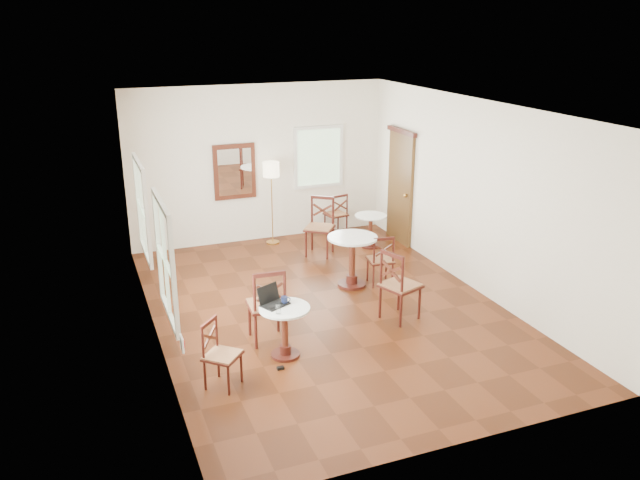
{
  "coord_description": "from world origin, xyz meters",
  "views": [
    {
      "loc": [
        -3.29,
        -8.17,
        4.16
      ],
      "look_at": [
        0.0,
        0.3,
        1.0
      ],
      "focal_mm": 36.14,
      "sensor_mm": 36.0,
      "label": 1
    }
  ],
  "objects_px": {
    "floor_lamp": "(271,175)",
    "navy_mug": "(285,300)",
    "chair_back_a": "(337,214)",
    "water_glass": "(278,309)",
    "cafe_table_mid": "(352,256)",
    "cafe_table_back": "(370,227)",
    "cafe_table_near": "(285,326)",
    "chair_near_a": "(267,305)",
    "chair_near_b": "(221,354)",
    "chair_mid_b": "(399,285)",
    "laptop": "(272,300)",
    "chair_mid_a": "(381,260)",
    "power_adapter": "(280,368)",
    "chair_back_b": "(320,227)",
    "mouse": "(280,304)"
  },
  "relations": [
    {
      "from": "laptop",
      "to": "cafe_table_back",
      "type": "bearing_deg",
      "value": 21.82
    },
    {
      "from": "navy_mug",
      "to": "water_glass",
      "type": "bearing_deg",
      "value": -123.85
    },
    {
      "from": "floor_lamp",
      "to": "navy_mug",
      "type": "height_order",
      "value": "floor_lamp"
    },
    {
      "from": "cafe_table_back",
      "to": "navy_mug",
      "type": "xyz_separation_m",
      "value": [
        -2.79,
        -3.29,
        0.35
      ]
    },
    {
      "from": "chair_back_b",
      "to": "chair_near_a",
      "type": "bearing_deg",
      "value": -86.42
    },
    {
      "from": "chair_back_b",
      "to": "water_glass",
      "type": "bearing_deg",
      "value": -82.04
    },
    {
      "from": "floor_lamp",
      "to": "mouse",
      "type": "bearing_deg",
      "value": -105.87
    },
    {
      "from": "cafe_table_back",
      "to": "water_glass",
      "type": "bearing_deg",
      "value": -129.8
    },
    {
      "from": "cafe_table_near",
      "to": "water_glass",
      "type": "xyz_separation_m",
      "value": [
        -0.13,
        -0.14,
        0.32
      ]
    },
    {
      "from": "power_adapter",
      "to": "cafe_table_near",
      "type": "bearing_deg",
      "value": 61.32
    },
    {
      "from": "chair_near_a",
      "to": "chair_mid_b",
      "type": "bearing_deg",
      "value": -177.62
    },
    {
      "from": "cafe_table_mid",
      "to": "laptop",
      "type": "relative_size",
      "value": 2.01
    },
    {
      "from": "cafe_table_mid",
      "to": "chair_back_a",
      "type": "relative_size",
      "value": 1.0
    },
    {
      "from": "mouse",
      "to": "chair_mid_a",
      "type": "bearing_deg",
      "value": 38.57
    },
    {
      "from": "chair_mid_a",
      "to": "water_glass",
      "type": "xyz_separation_m",
      "value": [
        -2.32,
        -1.84,
        0.32
      ]
    },
    {
      "from": "floor_lamp",
      "to": "chair_near_b",
      "type": "bearing_deg",
      "value": -114.02
    },
    {
      "from": "chair_near_b",
      "to": "navy_mug",
      "type": "relative_size",
      "value": 6.67
    },
    {
      "from": "chair_back_a",
      "to": "navy_mug",
      "type": "xyz_separation_m",
      "value": [
        -2.48,
        -4.23,
        0.32
      ]
    },
    {
      "from": "chair_back_a",
      "to": "water_glass",
      "type": "distance_m",
      "value": 5.21
    },
    {
      "from": "chair_mid_b",
      "to": "navy_mug",
      "type": "distance_m",
      "value": 1.87
    },
    {
      "from": "cafe_table_mid",
      "to": "mouse",
      "type": "distance_m",
      "value": 2.47
    },
    {
      "from": "cafe_table_near",
      "to": "chair_mid_b",
      "type": "xyz_separation_m",
      "value": [
        1.87,
        0.44,
        0.1
      ]
    },
    {
      "from": "chair_mid_a",
      "to": "water_glass",
      "type": "relative_size",
      "value": 7.59
    },
    {
      "from": "cafe_table_mid",
      "to": "chair_back_b",
      "type": "xyz_separation_m",
      "value": [
        0.05,
        1.57,
        0.01
      ]
    },
    {
      "from": "chair_mid_b",
      "to": "navy_mug",
      "type": "xyz_separation_m",
      "value": [
        -1.83,
        -0.34,
        0.21
      ]
    },
    {
      "from": "chair_mid_b",
      "to": "mouse",
      "type": "distance_m",
      "value": 1.94
    },
    {
      "from": "mouse",
      "to": "navy_mug",
      "type": "bearing_deg",
      "value": 12.84
    },
    {
      "from": "cafe_table_mid",
      "to": "cafe_table_back",
      "type": "xyz_separation_m",
      "value": [
        1.09,
        1.6,
        -0.13
      ]
    },
    {
      "from": "cafe_table_back",
      "to": "chair_mid_b",
      "type": "relative_size",
      "value": 0.59
    },
    {
      "from": "chair_near_b",
      "to": "laptop",
      "type": "xyz_separation_m",
      "value": [
        0.81,
        0.54,
        0.34
      ]
    },
    {
      "from": "water_glass",
      "to": "power_adapter",
      "type": "bearing_deg",
      "value": -103.68
    },
    {
      "from": "water_glass",
      "to": "chair_near_b",
      "type": "bearing_deg",
      "value": -162.38
    },
    {
      "from": "cafe_table_near",
      "to": "chair_near_a",
      "type": "relative_size",
      "value": 0.65
    },
    {
      "from": "cafe_table_near",
      "to": "chair_mid_a",
      "type": "bearing_deg",
      "value": 37.61
    },
    {
      "from": "chair_near_b",
      "to": "chair_back_b",
      "type": "relative_size",
      "value": 0.78
    },
    {
      "from": "chair_mid_a",
      "to": "cafe_table_back",
      "type": "bearing_deg",
      "value": -102.12
    },
    {
      "from": "cafe_table_near",
      "to": "cafe_table_back",
      "type": "distance_m",
      "value": 4.42
    },
    {
      "from": "chair_mid_a",
      "to": "chair_back_b",
      "type": "xyz_separation_m",
      "value": [
        -0.41,
        1.68,
        0.1
      ]
    },
    {
      "from": "chair_near_a",
      "to": "laptop",
      "type": "xyz_separation_m",
      "value": [
        -0.03,
        -0.33,
        0.22
      ]
    },
    {
      "from": "mouse",
      "to": "chair_back_a",
      "type": "bearing_deg",
      "value": 61.84
    },
    {
      "from": "cafe_table_back",
      "to": "floor_lamp",
      "type": "relative_size",
      "value": 0.4
    },
    {
      "from": "power_adapter",
      "to": "chair_back_b",
      "type": "bearing_deg",
      "value": 62.0
    },
    {
      "from": "cafe_table_back",
      "to": "water_glass",
      "type": "distance_m",
      "value": 4.62
    },
    {
      "from": "chair_mid_a",
      "to": "power_adapter",
      "type": "relative_size",
      "value": 9.7
    },
    {
      "from": "chair_back_b",
      "to": "chair_mid_a",
      "type": "bearing_deg",
      "value": -39.86
    },
    {
      "from": "laptop",
      "to": "power_adapter",
      "type": "distance_m",
      "value": 0.86
    },
    {
      "from": "cafe_table_near",
      "to": "laptop",
      "type": "xyz_separation_m",
      "value": [
        -0.12,
        0.15,
        0.32
      ]
    },
    {
      "from": "chair_mid_b",
      "to": "laptop",
      "type": "distance_m",
      "value": 2.02
    },
    {
      "from": "navy_mug",
      "to": "chair_mid_a",
      "type": "bearing_deg",
      "value": 36.4
    },
    {
      "from": "chair_back_b",
      "to": "power_adapter",
      "type": "relative_size",
      "value": 12.09
    }
  ]
}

